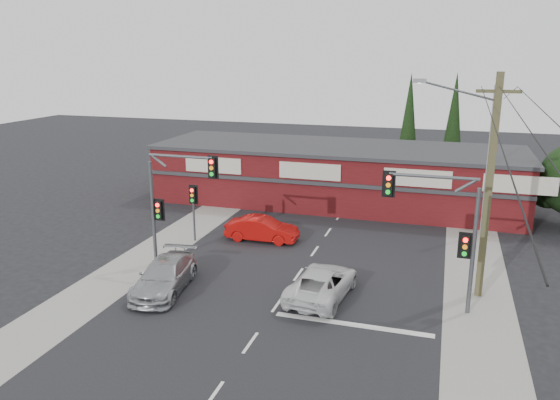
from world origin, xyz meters
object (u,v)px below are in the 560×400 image
(utility_pole, at_px, (486,181))
(shop_building, at_px, (336,174))
(white_suv, at_px, (322,283))
(silver_suv, at_px, (165,276))
(red_sedan, at_px, (262,229))

(utility_pole, bearing_deg, shop_building, 123.76)
(white_suv, bearing_deg, shop_building, -75.03)
(silver_suv, distance_m, utility_pole, 15.06)
(shop_building, height_order, utility_pole, utility_pole)
(shop_building, bearing_deg, white_suv, -80.61)
(white_suv, xyz_separation_m, red_sedan, (-5.12, 6.54, 0.01))
(shop_building, bearing_deg, silver_suv, -104.12)
(white_suv, distance_m, shop_building, 16.57)
(silver_suv, relative_size, shop_building, 0.18)
(silver_suv, height_order, red_sedan, silver_suv)
(white_suv, relative_size, utility_pole, 0.50)
(white_suv, bearing_deg, red_sedan, -46.36)
(white_suv, relative_size, red_sedan, 1.17)
(white_suv, relative_size, silver_suv, 1.00)
(white_suv, bearing_deg, silver_suv, 17.05)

